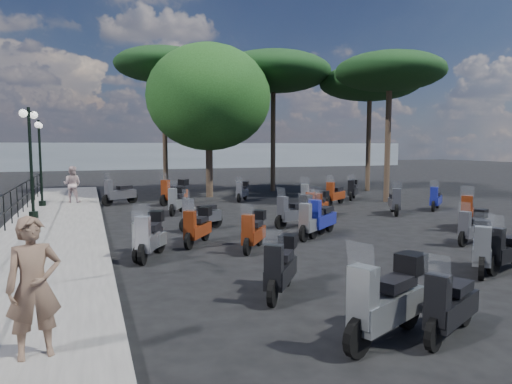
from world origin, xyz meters
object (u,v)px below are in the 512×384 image
object	(u,v)px
scooter_11	(174,192)
pine_0	(273,72)
woman	(34,287)
scooter_8	(254,232)
lamp_post_2	(40,157)
scooter_3	(149,241)
pine_3	(390,72)
scooter_27	(436,200)
pine_1	(370,83)
pine_2	(164,66)
scooter_7	(450,307)
scooter_10	(200,216)
scooter_30	(198,227)
scooter_19	(506,251)
scooter_22	(394,202)
scooter_15	(294,212)
broadleaf_tree	(209,98)
scooter_16	(320,205)
scooter_17	(242,192)
scooter_25	(472,228)
scooter_2	(150,237)
scooter_26	(467,214)
scooter_21	(317,205)
scooter_1	(281,268)
scooter_29	(353,190)
scooter_14	(321,219)
scooter_9	(312,222)
scooter_5	(119,194)
scooter_28	(335,195)
scooter_4	(177,201)
scooter_6	(387,302)
pedestrian_far	(72,184)

from	to	relation	value
scooter_11	pine_0	bearing A→B (deg)	-96.99
woman	scooter_8	size ratio (longest dim) A/B	1.24
lamp_post_2	scooter_8	distance (m)	11.85
scooter_3	pine_3	distance (m)	15.27
scooter_27	pine_1	xyz separation A→B (m)	(2.06, 8.02, 5.85)
scooter_3	pine_2	world-z (taller)	pine_2
woman	scooter_7	distance (m)	5.42
pine_2	scooter_10	bearing A→B (deg)	-94.15
scooter_30	scooter_11	bearing A→B (deg)	-60.64
lamp_post_2	scooter_19	xyz separation A→B (m)	(10.15, -13.91, -1.76)
scooter_22	scooter_27	world-z (taller)	scooter_22
scooter_15	pine_1	bearing A→B (deg)	-67.75
scooter_11	broadleaf_tree	world-z (taller)	broadleaf_tree
scooter_16	scooter_17	bearing A→B (deg)	-42.31
scooter_19	scooter_3	bearing A→B (deg)	43.90
scooter_25	scooter_3	bearing A→B (deg)	58.80
scooter_25	scooter_2	bearing A→B (deg)	58.79
scooter_26	pine_0	size ratio (longest dim) A/B	0.18
scooter_21	pine_3	xyz separation A→B (m)	(5.45, 3.25, 5.61)
scooter_2	scooter_26	world-z (taller)	scooter_26
scooter_15	scooter_22	world-z (taller)	scooter_15
scooter_1	scooter_29	distance (m)	15.27
pine_1	scooter_14	bearing A→B (deg)	-129.24
scooter_9	scooter_15	distance (m)	1.86
scooter_16	scooter_30	xyz separation A→B (m)	(-5.38, -3.08, 0.02)
broadleaf_tree	scooter_5	bearing A→B (deg)	-159.68
woman	pine_0	size ratio (longest dim) A/B	0.21
scooter_8	scooter_14	bearing A→B (deg)	-120.69
scooter_11	scooter_15	xyz separation A→B (m)	(2.65, -7.19, -0.05)
scooter_15	scooter_17	distance (m)	7.41
scooter_5	scooter_30	bearing A→B (deg)	157.00
scooter_28	pine_2	size ratio (longest dim) A/B	0.18
scooter_4	pine_0	distance (m)	11.89
scooter_9	pine_3	distance (m)	11.39
scooter_16	scooter_28	xyz separation A→B (m)	(2.32, 2.94, 0.02)
scooter_3	scooter_16	world-z (taller)	scooter_16
scooter_8	scooter_22	distance (m)	8.23
scooter_4	pine_2	size ratio (longest dim) A/B	0.19
scooter_6	scooter_16	world-z (taller)	scooter_6
scooter_4	scooter_5	bearing A→B (deg)	-34.77
scooter_4	pine_1	size ratio (longest dim) A/B	0.21
scooter_28	broadleaf_tree	xyz separation A→B (m)	(-4.49, 5.19, 4.66)
scooter_16	scooter_17	size ratio (longest dim) A/B	0.97
scooter_4	scooter_29	bearing A→B (deg)	-141.67
pedestrian_far	scooter_5	bearing A→B (deg)	-170.17
scooter_8	broadleaf_tree	world-z (taller)	broadleaf_tree
scooter_4	broadleaf_tree	distance (m)	7.61
scooter_8	broadleaf_tree	bearing A→B (deg)	-63.84
scooter_30	scooter_10	bearing A→B (deg)	-69.89
woman	scooter_22	distance (m)	14.77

